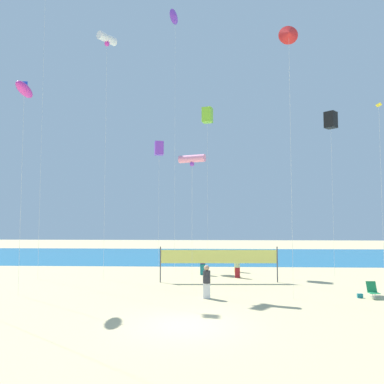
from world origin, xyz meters
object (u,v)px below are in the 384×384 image
(kite_black_box, at_px, (331,120))
(beach_handbag, at_px, (360,296))
(kite_violet_box, at_px, (159,148))
(beachgoer_navy_shirt, at_px, (203,262))
(kite_violet_delta, at_px, (175,17))
(kite_white_tube, at_px, (107,39))
(beachgoer_teal_shirt, at_px, (237,261))
(kite_red_delta, at_px, (289,34))
(beachgoer_sage_shirt, at_px, (237,266))
(beachgoer_charcoal_shirt, at_px, (207,281))
(folding_beach_chair, at_px, (373,290))
(volleyball_net, at_px, (219,258))
(kite_pink_tube, at_px, (192,159))
(kite_lime_box, at_px, (207,115))
(kite_yellow_diamond, at_px, (379,117))
(kite_magenta_inflatable, at_px, (24,90))

(kite_black_box, bearing_deg, beach_handbag, -98.59)
(kite_violet_box, bearing_deg, beachgoer_navy_shirt, -47.32)
(kite_violet_delta, bearing_deg, kite_white_tube, -138.24)
(beachgoer_teal_shirt, height_order, kite_red_delta, kite_red_delta)
(kite_white_tube, bearing_deg, beachgoer_sage_shirt, 6.19)
(kite_violet_delta, xyz_separation_m, kite_white_tube, (-4.71, -4.20, -3.90))
(beachgoer_charcoal_shirt, bearing_deg, kite_white_tube, 53.74)
(beachgoer_teal_shirt, distance_m, beachgoer_navy_shirt, 3.20)
(folding_beach_chair, height_order, volleyball_net, volleyball_net)
(beachgoer_sage_shirt, distance_m, kite_pink_tube, 9.41)
(beach_handbag, relative_size, kite_lime_box, 0.02)
(beachgoer_teal_shirt, relative_size, volleyball_net, 0.21)
(kite_violet_box, bearing_deg, kite_yellow_diamond, -20.25)
(kite_white_tube, bearing_deg, kite_violet_box, 65.09)
(kite_violet_delta, xyz_separation_m, kite_red_delta, (7.28, -10.46, -6.83))
(kite_white_tube, bearing_deg, beachgoer_charcoal_shirt, -40.24)
(beachgoer_teal_shirt, distance_m, kite_magenta_inflatable, 19.62)
(beachgoer_charcoal_shirt, bearing_deg, kite_red_delta, -86.43)
(volleyball_net, distance_m, kite_yellow_diamond, 15.42)
(kite_pink_tube, bearing_deg, kite_magenta_inflatable, -171.87)
(kite_yellow_diamond, relative_size, kite_red_delta, 0.83)
(beachgoer_sage_shirt, height_order, kite_red_delta, kite_red_delta)
(beach_handbag, height_order, kite_pink_tube, kite_pink_tube)
(beachgoer_charcoal_shirt, relative_size, beach_handbag, 6.23)
(volleyball_net, bearing_deg, beach_handbag, -32.37)
(kite_red_delta, bearing_deg, beachgoer_charcoal_shirt, 179.59)
(beachgoer_navy_shirt, relative_size, kite_lime_box, 0.13)
(beachgoer_charcoal_shirt, xyz_separation_m, kite_yellow_diamond, (12.46, 6.68, 10.69))
(kite_red_delta, xyz_separation_m, kite_black_box, (4.86, 8.19, -2.83))
(beach_handbag, distance_m, kite_violet_delta, 25.99)
(beachgoer_sage_shirt, bearing_deg, beachgoer_charcoal_shirt, 172.87)
(beachgoer_teal_shirt, distance_m, kite_red_delta, 17.30)
(beach_handbag, bearing_deg, beachgoer_teal_shirt, 121.11)
(folding_beach_chair, relative_size, kite_violet_delta, 0.04)
(kite_red_delta, bearing_deg, kite_black_box, 59.33)
(beachgoer_charcoal_shirt, bearing_deg, kite_pink_tube, 29.87)
(kite_magenta_inflatable, bearing_deg, kite_violet_box, 63.09)
(kite_yellow_diamond, xyz_separation_m, kite_violet_box, (-16.73, 6.17, -1.06))
(folding_beach_chair, relative_size, kite_white_tube, 0.05)
(kite_violet_delta, relative_size, kite_pink_tube, 2.73)
(volleyball_net, height_order, kite_black_box, kite_black_box)
(beachgoer_navy_shirt, relative_size, kite_red_delta, 0.12)
(volleyball_net, relative_size, beach_handbag, 28.02)
(folding_beach_chair, bearing_deg, beachgoer_navy_shirt, 170.87)
(beachgoer_teal_shirt, distance_m, kite_white_tube, 19.73)
(kite_lime_box, height_order, kite_magenta_inflatable, kite_lime_box)
(beach_handbag, distance_m, kite_lime_box, 19.03)
(beachgoer_sage_shirt, xyz_separation_m, kite_black_box, (7.27, 0.90, 10.93))
(beachgoer_navy_shirt, distance_m, kite_violet_box, 11.26)
(kite_white_tube, bearing_deg, beach_handbag, -20.26)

